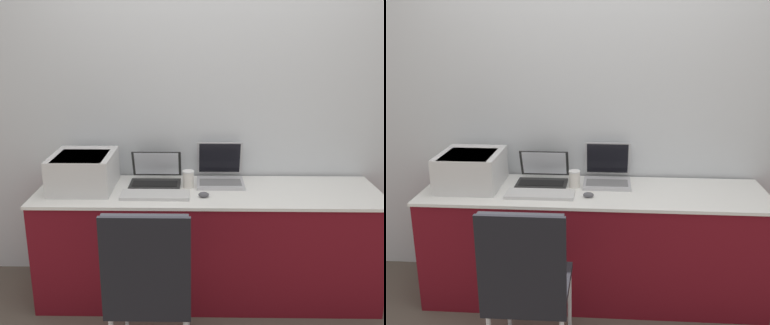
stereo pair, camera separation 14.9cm
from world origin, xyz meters
The scene contains 10 objects.
ground_plane centered at (0.00, 0.00, 0.00)m, with size 14.00×14.00×0.00m, color brown.
wall_back centered at (0.00, 0.64, 1.30)m, with size 8.00×0.05×2.60m.
table centered at (0.00, 0.29, 0.38)m, with size 2.23×0.60×0.75m.
printer centered at (-0.82, 0.33, 0.88)m, with size 0.39×0.43×0.23m.
laptop_left centered at (-0.35, 0.43, 0.80)m, with size 0.34×0.28×0.21m.
laptop_right centered at (0.08, 0.47, 0.81)m, with size 0.32×0.32×0.26m.
external_keyboard centered at (-0.33, 0.18, 0.76)m, with size 0.43×0.17×0.02m.
coffee_cup centered at (-0.13, 0.35, 0.81)m, with size 0.08×0.08×0.11m.
mouse centered at (-0.03, 0.17, 0.77)m, with size 0.07×0.05×0.03m.
chair centered at (-0.31, -0.48, 0.58)m, with size 0.42×0.49×0.95m.
Camera 1 is at (-0.06, -2.45, 1.77)m, focal length 42.00 mm.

